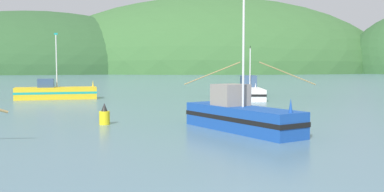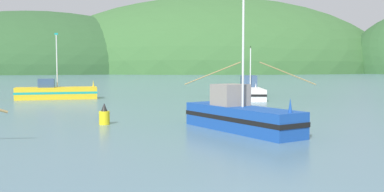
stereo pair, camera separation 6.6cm
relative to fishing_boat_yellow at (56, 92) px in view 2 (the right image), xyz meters
The scene contains 6 objects.
hill_mid_left 206.96m from the fishing_boat_yellow, 99.59° to the left, with size 165.56×132.45×67.41m, color #2D562D.
hill_far_center 226.98m from the fishing_boat_yellow, 72.49° to the left, with size 219.67×175.74×90.69m, color #386633.
fishing_boat_yellow is the anchor object (origin of this frame).
fishing_boat_white 21.33m from the fishing_boat_yellow, ahead, with size 14.44×11.69×5.79m.
fishing_boat_blue 28.69m from the fishing_boat_yellow, 63.04° to the right, with size 4.95×8.24×7.87m.
channel_buoy 22.40m from the fishing_boat_yellow, 75.44° to the right, with size 0.64×0.64×1.31m.
Camera 2 is at (-3.14, -8.20, 3.52)m, focal length 39.98 mm.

